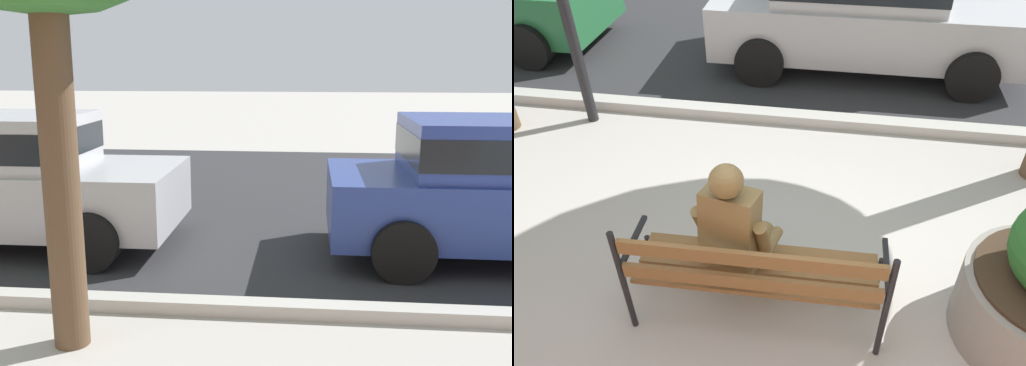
{
  "view_description": "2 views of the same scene",
  "coord_description": "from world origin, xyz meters",
  "views": [
    {
      "loc": [
        4.08,
        -1.67,
        2.16
      ],
      "look_at": [
        3.48,
        4.63,
        0.8
      ],
      "focal_mm": 39.71,
      "sensor_mm": 36.0,
      "label": 1
    },
    {
      "loc": [
        0.2,
        -2.1,
        3.11
      ],
      "look_at": [
        -0.25,
        0.79,
        0.75
      ],
      "focal_mm": 34.47,
      "sensor_mm": 36.0,
      "label": 2
    }
  ],
  "objects": [
    {
      "name": "bronze_statue_seated",
      "position": [
        -0.37,
        0.29,
        0.67
      ],
      "size": [
        0.75,
        0.8,
        1.37
      ],
      "color": "brown",
      "rests_on": "ground"
    },
    {
      "name": "ground_plane",
      "position": [
        0.0,
        0.0,
        0.0
      ],
      "size": [
        80.0,
        80.0,
        0.0
      ],
      "primitive_type": "plane",
      "color": "#ADA8A0"
    },
    {
      "name": "curb_stone",
      "position": [
        0.0,
        2.9,
        0.06
      ],
      "size": [
        60.0,
        0.2,
        0.12
      ],
      "primitive_type": "cube",
      "color": "#B2AFA8",
      "rests_on": "ground"
    },
    {
      "name": "park_bench",
      "position": [
        -0.24,
        0.08,
        0.54
      ],
      "size": [
        1.81,
        0.57,
        0.95
      ],
      "color": "brown",
      "rests_on": "ground"
    },
    {
      "name": "parked_car_silver",
      "position": [
        0.44,
        4.63,
        0.84
      ],
      "size": [
        4.11,
        1.93,
        1.56
      ],
      "color": "#B7B7BC",
      "rests_on": "ground"
    }
  ]
}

